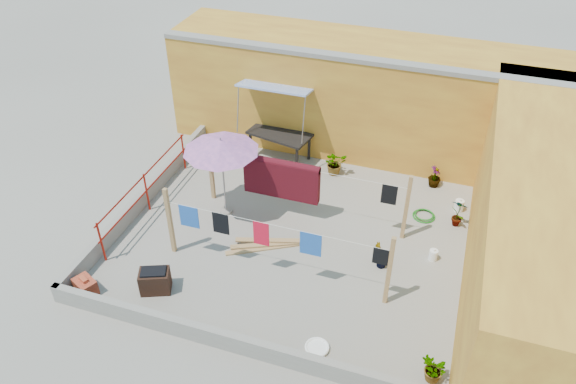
# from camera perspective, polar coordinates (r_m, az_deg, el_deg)

# --- Properties ---
(ground) EXTENTS (80.00, 80.00, 0.00)m
(ground) POSITION_cam_1_polar(r_m,az_deg,el_deg) (13.69, 0.59, -4.48)
(ground) COLOR #9E998E
(ground) RESTS_ON ground
(wall_back) EXTENTS (11.00, 3.27, 3.21)m
(wall_back) POSITION_cam_1_polar(r_m,az_deg,el_deg) (16.51, 7.47, 9.68)
(wall_back) COLOR gold
(wall_back) RESTS_ON ground
(wall_right) EXTENTS (2.40, 9.00, 3.20)m
(wall_right) POSITION_cam_1_polar(r_m,az_deg,el_deg) (12.46, 24.04, -3.56)
(wall_right) COLOR gold
(wall_right) RESTS_ON ground
(parapet_front) EXTENTS (8.30, 0.16, 0.44)m
(parapet_front) POSITION_cam_1_polar(r_m,az_deg,el_deg) (11.22, -5.34, -15.03)
(parapet_front) COLOR gray
(parapet_front) RESTS_ON ground
(parapet_left) EXTENTS (0.16, 7.30, 0.44)m
(parapet_left) POSITION_cam_1_polar(r_m,az_deg,el_deg) (15.04, -14.34, -0.43)
(parapet_left) COLOR gray
(parapet_left) RESTS_ON ground
(red_railing) EXTENTS (0.05, 4.20, 1.10)m
(red_railing) POSITION_cam_1_polar(r_m,az_deg,el_deg) (14.50, -14.25, 0.52)
(red_railing) COLOR maroon
(red_railing) RESTS_ON ground
(clothesline_rig) EXTENTS (5.09, 2.35, 1.80)m
(clothesline_rig) POSITION_cam_1_polar(r_m,az_deg,el_deg) (13.61, -0.57, 0.66)
(clothesline_rig) COLOR tan
(clothesline_rig) RESTS_ON ground
(patio_umbrella) EXTENTS (2.32, 2.32, 2.20)m
(patio_umbrella) POSITION_cam_1_polar(r_m,az_deg,el_deg) (13.37, -6.84, 4.66)
(patio_umbrella) COLOR gray
(patio_umbrella) RESTS_ON ground
(outdoor_table) EXTENTS (1.91, 1.23, 0.83)m
(outdoor_table) POSITION_cam_1_polar(r_m,az_deg,el_deg) (16.10, -0.85, 5.77)
(outdoor_table) COLOR black
(outdoor_table) RESTS_ON ground
(brick_stack) EXTENTS (0.59, 0.53, 0.42)m
(brick_stack) POSITION_cam_1_polar(r_m,az_deg,el_deg) (12.97, -19.89, -8.99)
(brick_stack) COLOR #B6462A
(brick_stack) RESTS_ON ground
(lumber_pile) EXTENTS (1.97, 1.13, 0.13)m
(lumber_pile) POSITION_cam_1_polar(r_m,az_deg,el_deg) (13.37, -1.72, -5.33)
(lumber_pile) COLOR tan
(lumber_pile) RESTS_ON ground
(brazier) EXTENTS (0.75, 0.63, 0.57)m
(brazier) POSITION_cam_1_polar(r_m,az_deg,el_deg) (12.53, -13.36, -8.75)
(brazier) COLOR black
(brazier) RESTS_ON ground
(white_basin) EXTENTS (0.49, 0.49, 0.08)m
(white_basin) POSITION_cam_1_polar(r_m,az_deg,el_deg) (11.34, 2.96, -15.51)
(white_basin) COLOR white
(white_basin) RESTS_ON ground
(water_jug_a) EXTENTS (0.20, 0.20, 0.31)m
(water_jug_a) POSITION_cam_1_polar(r_m,az_deg,el_deg) (13.40, 14.53, -6.21)
(water_jug_a) COLOR white
(water_jug_a) RESTS_ON ground
(water_jug_b) EXTENTS (0.23, 0.23, 0.36)m
(water_jug_b) POSITION_cam_1_polar(r_m,az_deg,el_deg) (15.01, 16.98, -1.33)
(water_jug_b) COLOR white
(water_jug_b) RESTS_ON ground
(green_hose) EXTENTS (0.57, 0.57, 0.08)m
(green_hose) POSITION_cam_1_polar(r_m,az_deg,el_deg) (14.65, 13.64, -2.33)
(green_hose) COLOR #176917
(green_hose) RESTS_ON ground
(plant_back_a) EXTENTS (0.81, 0.79, 0.69)m
(plant_back_a) POSITION_cam_1_polar(r_m,az_deg,el_deg) (15.68, 4.80, 2.96)
(plant_back_a) COLOR #1C601B
(plant_back_a) RESTS_ON ground
(plant_back_b) EXTENTS (0.34, 0.34, 0.60)m
(plant_back_b) POSITION_cam_1_polar(r_m,az_deg,el_deg) (15.66, 14.67, 1.51)
(plant_back_b) COLOR #1C601B
(plant_back_b) RESTS_ON ground
(plant_right_a) EXTENTS (0.49, 0.40, 0.80)m
(plant_right_a) POSITION_cam_1_polar(r_m,az_deg,el_deg) (14.37, 16.94, -2.01)
(plant_right_a) COLOR #1C601B
(plant_right_a) RESTS_ON ground
(plant_right_b) EXTENTS (0.47, 0.48, 0.68)m
(plant_right_b) POSITION_cam_1_polar(r_m,az_deg,el_deg) (12.84, 9.42, -6.40)
(plant_right_b) COLOR #1C601B
(plant_right_b) RESTS_ON ground
(plant_right_c) EXTENTS (0.60, 0.64, 0.57)m
(plant_right_c) POSITION_cam_1_polar(r_m,az_deg,el_deg) (11.04, 14.66, -17.15)
(plant_right_c) COLOR #1C601B
(plant_right_c) RESTS_ON ground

